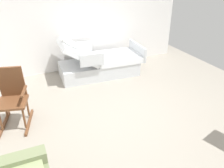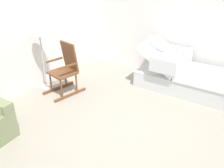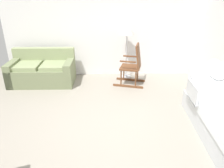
% 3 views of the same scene
% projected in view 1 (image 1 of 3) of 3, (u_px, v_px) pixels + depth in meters
% --- Properties ---
extents(ground_plane, '(6.67, 6.67, 0.00)m').
position_uv_depth(ground_plane, '(128.00, 116.00, 4.44)').
color(ground_plane, gray).
extents(side_wall, '(0.10, 5.54, 2.70)m').
position_uv_depth(side_wall, '(82.00, 17.00, 5.99)').
color(side_wall, white).
rests_on(side_wall, ground).
extents(hospital_bed, '(1.10, 2.11, 1.10)m').
position_uv_depth(hospital_bed, '(99.00, 64.00, 5.96)').
color(hospital_bed, silver).
rests_on(hospital_bed, ground).
extents(rocking_chair, '(0.86, 0.65, 1.05)m').
position_uv_depth(rocking_chair, '(13.00, 98.00, 4.05)').
color(rocking_chair, brown).
rests_on(rocking_chair, ground).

